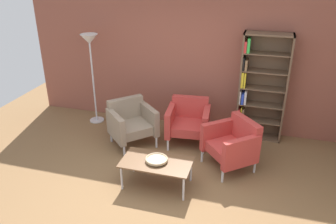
# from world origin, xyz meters

# --- Properties ---
(ground_plane) EXTENTS (8.32, 8.32, 0.00)m
(ground_plane) POSITION_xyz_m (0.00, 0.00, 0.00)
(ground_plane) COLOR brown
(brick_back_panel) EXTENTS (6.40, 0.12, 2.90)m
(brick_back_panel) POSITION_xyz_m (0.00, 2.46, 1.45)
(brick_back_panel) COLOR brown
(brick_back_panel) RESTS_ON ground_plane
(bookshelf_tall) EXTENTS (0.80, 0.30, 1.90)m
(bookshelf_tall) POSITION_xyz_m (1.22, 2.25, 0.93)
(bookshelf_tall) COLOR brown
(bookshelf_tall) RESTS_ON ground_plane
(coffee_table_low) EXTENTS (1.00, 0.56, 0.40)m
(coffee_table_low) POSITION_xyz_m (-0.04, 0.34, 0.37)
(coffee_table_low) COLOR brown
(coffee_table_low) RESTS_ON ground_plane
(decorative_bowl) EXTENTS (0.32, 0.32, 0.05)m
(decorative_bowl) POSITION_xyz_m (-0.04, 0.34, 0.43)
(decorative_bowl) COLOR tan
(decorative_bowl) RESTS_ON coffee_table_low
(armchair_near_window) EXTENTS (0.95, 0.95, 0.78)m
(armchair_near_window) POSITION_xyz_m (-0.83, 1.38, 0.41)
(armchair_near_window) COLOR gray
(armchair_near_window) RESTS_ON ground_plane
(armchair_spare_guest) EXTENTS (0.94, 0.95, 0.78)m
(armchair_spare_guest) POSITION_xyz_m (0.94, 1.13, 0.41)
(armchair_spare_guest) COLOR #B73833
(armchair_spare_guest) RESTS_ON ground_plane
(armchair_corner_red) EXTENTS (0.78, 0.73, 0.78)m
(armchair_corner_red) POSITION_xyz_m (0.11, 1.70, 0.41)
(armchair_corner_red) COLOR #B73833
(armchair_corner_red) RESTS_ON ground_plane
(floor_lamp_torchiere) EXTENTS (0.32, 0.32, 1.74)m
(floor_lamp_torchiere) POSITION_xyz_m (-1.84, 2.01, 1.45)
(floor_lamp_torchiere) COLOR silver
(floor_lamp_torchiere) RESTS_ON ground_plane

